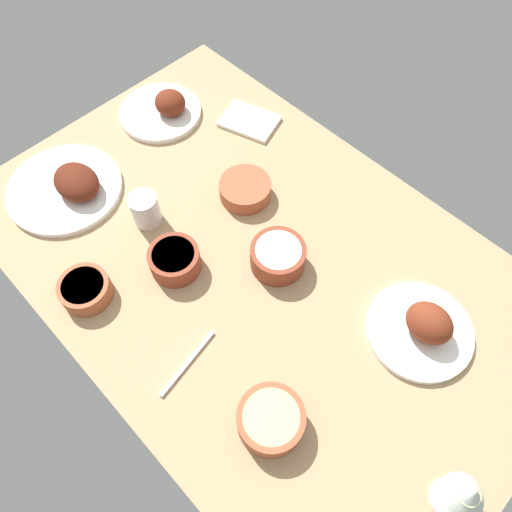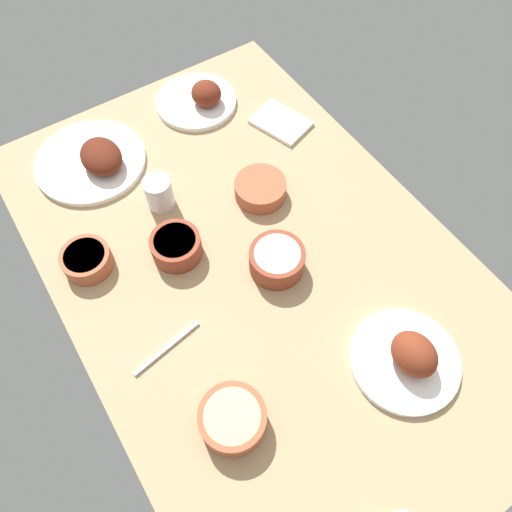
{
  "view_description": "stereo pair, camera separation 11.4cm",
  "coord_description": "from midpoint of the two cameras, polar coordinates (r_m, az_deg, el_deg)",
  "views": [
    {
      "loc": [
        41.11,
        -40.58,
        104.43
      ],
      "look_at": [
        0.0,
        0.0,
        6.0
      ],
      "focal_mm": 33.78,
      "sensor_mm": 36.0,
      "label": 1
    },
    {
      "loc": [
        48.28,
        -31.72,
        104.43
      ],
      "look_at": [
        0.0,
        0.0,
        6.0
      ],
      "focal_mm": 33.78,
      "sensor_mm": 36.0,
      "label": 2
    }
  ],
  "objects": [
    {
      "name": "bowl_potatoes",
      "position": [
        0.99,
        -1.7,
        -19.11
      ],
      "size": [
        13.48,
        13.48,
        6.03
      ],
      "color": "#A35133",
      "rests_on": "dining_table"
    },
    {
      "name": "plate_center_main",
      "position": [
        1.09,
        16.45,
        -8.37
      ],
      "size": [
        23.45,
        23.45,
        9.63
      ],
      "color": "white",
      "rests_on": "dining_table"
    },
    {
      "name": "water_tumbler",
      "position": [
        1.23,
        -15.59,
        5.11
      ],
      "size": [
        7.06,
        7.06,
        8.74
      ],
      "primitive_type": "cylinder",
      "color": "silver",
      "rests_on": "dining_table"
    },
    {
      "name": "bowl_sauce",
      "position": [
        1.15,
        -12.44,
        -0.67
      ],
      "size": [
        12.06,
        12.06,
        5.91
      ],
      "color": "brown",
      "rests_on": "dining_table"
    },
    {
      "name": "plate_far_side",
      "position": [
        1.36,
        -23.52,
        7.4
      ],
      "size": [
        29.74,
        29.74,
        7.88
      ],
      "color": "white",
      "rests_on": "dining_table"
    },
    {
      "name": "bowl_cream",
      "position": [
        1.12,
        -0.28,
        -0.24
      ],
      "size": [
        13.06,
        13.06,
        6.34
      ],
      "color": "brown",
      "rests_on": "dining_table"
    },
    {
      "name": "spoon_loose",
      "position": [
        1.07,
        -11.2,
        -12.59
      ],
      "size": [
        3.76,
        17.26,
        0.8
      ],
      "primitive_type": "cube",
      "rotation": [
        0.0,
        0.0,
        4.88
      ],
      "color": "silver",
      "rests_on": "dining_table"
    },
    {
      "name": "bowl_onions",
      "position": [
        1.25,
        -3.93,
        7.73
      ],
      "size": [
        13.38,
        13.38,
        4.61
      ],
      "color": "#A35133",
      "rests_on": "dining_table"
    },
    {
      "name": "dining_table",
      "position": [
        1.17,
        -2.77,
        -1.22
      ],
      "size": [
        140.0,
        90.0,
        4.0
      ],
      "primitive_type": "cube",
      "color": "tan",
      "rests_on": "ground"
    },
    {
      "name": "wine_glass",
      "position": [
        0.96,
        20.38,
        -25.26
      ],
      "size": [
        7.6,
        7.6,
        14.0
      ],
      "color": "silver",
      "rests_on": "dining_table"
    },
    {
      "name": "plate_near_viewer",
      "position": [
        1.48,
        -13.13,
        16.45
      ],
      "size": [
        23.68,
        23.68,
        8.02
      ],
      "color": "white",
      "rests_on": "dining_table"
    },
    {
      "name": "folded_napkin",
      "position": [
        1.44,
        -3.15,
        15.51
      ],
      "size": [
        18.27,
        15.52,
        1.2
      ],
      "primitive_type": "cube",
      "rotation": [
        0.0,
        0.0,
        0.32
      ],
      "color": "white",
      "rests_on": "dining_table"
    },
    {
      "name": "bowl_soup",
      "position": [
        1.18,
        -22.24,
        -3.91
      ],
      "size": [
        11.68,
        11.68,
        4.88
      ],
      "color": "#A35133",
      "rests_on": "dining_table"
    }
  ]
}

